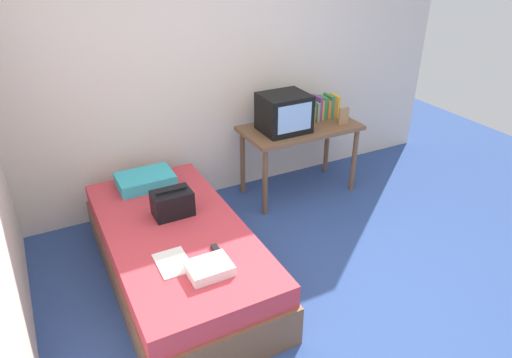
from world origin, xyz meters
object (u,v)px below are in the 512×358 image
remote_dark (218,251)px  magazine (173,262)px  water_bottle (312,117)px  picture_frame (344,116)px  desk (300,135)px  folded_towel (209,268)px  book_row (323,107)px  pillow (145,180)px  tv (284,113)px  bed (178,254)px  handbag (172,203)px

remote_dark → magazine: bearing=173.8°
water_bottle → magazine: (-1.80, -1.09, -0.34)m
picture_frame → magazine: size_ratio=0.58×
picture_frame → desk: bearing=160.1°
picture_frame → folded_towel: (-1.94, -1.20, -0.30)m
book_row → pillow: (-1.91, -0.12, -0.30)m
tv → water_bottle: bearing=-6.6°
book_row → pillow: book_row is taller
bed → magazine: (-0.14, -0.38, 0.25)m
pillow → water_bottle: bearing=-1.1°
bed → handbag: 0.39m
desk → handbag: (-1.52, -0.58, -0.06)m
water_bottle → pillow: 1.69m
bed → magazine: bearing=-110.5°
tv → book_row: tv is taller
picture_frame → folded_towel: 2.30m
picture_frame → handbag: picture_frame is taller
water_bottle → remote_dark: water_bottle is taller
pillow → folded_towel: size_ratio=1.68×
book_row → folded_towel: size_ratio=1.12×
tv → book_row: (0.54, 0.12, -0.07)m
bed → water_bottle: (1.65, 0.71, 0.59)m
book_row → picture_frame: bearing=-73.2°
bed → remote_dark: (0.16, -0.42, 0.25)m
book_row → tv: bearing=-167.5°
handbag → folded_towel: (-0.02, -0.77, -0.07)m
pillow → remote_dark: bearing=-81.5°
tv → folded_towel: size_ratio=1.57×
tv → water_bottle: (0.29, -0.03, -0.08)m
pillow → magazine: bearing=-96.7°
book_row → remote_dark: 2.18m
bed → tv: 1.69m
water_bottle → pillow: (-1.67, 0.03, -0.29)m
remote_dark → folded_towel: folded_towel is taller
handbag → book_row: bearing=20.0°
picture_frame → remote_dark: (-1.81, -1.04, -0.32)m
bed → book_row: book_row is taller
water_bottle → picture_frame: bearing=-16.0°
water_bottle → picture_frame: 0.33m
tv → water_bottle: size_ratio=2.26×
bed → pillow: bearing=90.8°
handbag → folded_towel: 0.78m
folded_towel → picture_frame: bearing=31.8°
desk → folded_towel: size_ratio=4.14×
bed → desk: size_ratio=1.72×
tv → handbag: size_ratio=1.47×
tv → pillow: tv is taller
water_bottle → folded_towel: (-1.62, -1.29, -0.31)m
bed → remote_dark: 0.51m
handbag → magazine: 0.61m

